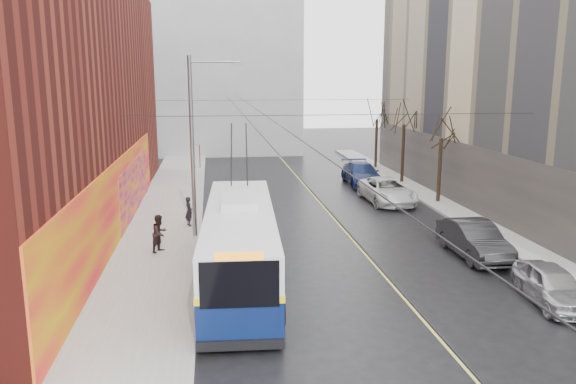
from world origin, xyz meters
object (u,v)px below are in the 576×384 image
Objects in this scene: parked_car_a at (552,285)px; pedestrian_a at (189,211)px; trolleybus at (240,243)px; parked_car_d at (362,174)px; streetlight_pole at (195,143)px; following_car at (238,195)px; parked_car_c at (387,191)px; tree_near at (442,126)px; tree_far at (377,110)px; pedestrian_b at (160,233)px; parked_car_b at (474,239)px; tree_mid at (404,114)px.

pedestrian_a is at bearing 144.93° from parked_car_a.
parked_car_d is (10.16, 19.34, -0.79)m from trolleybus.
streetlight_pole reaches higher than following_car.
streetlight_pole is 7.47m from trolleybus.
streetlight_pole is 1.58× the size of parked_car_c.
tree_near is at bearing 88.79° from parked_car_a.
tree_near is 14.00m from tree_far.
parked_car_c is at bearing -88.86° from parked_car_d.
trolleybus reaches higher than parked_car_d.
parked_car_c is 1.33× the size of following_car.
streetlight_pole is at bearing -127.12° from tree_far.
pedestrian_b is at bearing -147.39° from parked_car_c.
parked_car_d reaches higher than following_car.
trolleybus is at bearing 172.65° from pedestrian_a.
tree_far is at bearing 52.88° from streetlight_pole.
pedestrian_a is at bearing 153.14° from parked_car_b.
trolleybus is (-13.36, -26.49, -3.53)m from tree_far.
tree_far is 29.88m from trolleybus.
tree_mid is 1.64× the size of parked_car_a.
trolleybus is at bearing -116.77° from tree_far.
tree_far is at bearing 75.29° from parked_car_c.
parked_car_b is at bearing -87.38° from parked_car_d.
tree_near is 1.31× the size of parked_car_b.
parked_car_d is (-0.77, 22.97, 0.13)m from parked_car_a.
pedestrian_b is (-16.81, -8.46, -3.96)m from tree_near.
parked_car_c is 3.58× the size of pedestrian_a.
tree_near is 16.66m from pedestrian_a.
streetlight_pole is 16.28m from tree_near.
trolleybus is (-13.36, -19.49, -3.64)m from tree_mid.
parked_car_d is at bearing -177.33° from tree_mid.
pedestrian_a is (-15.66, -4.03, -4.03)m from tree_near.
tree_near reaches higher than pedestrian_b.
tree_near is 1.13× the size of parked_car_c.
following_car is 2.70× the size of pedestrian_a.
tree_far reaches higher than trolleybus.
parked_car_b is 0.86× the size of parked_car_d.
parked_car_c reaches higher than following_car.
parked_car_a is 19.89m from following_car.
following_car is at bearing 71.15° from streetlight_pole.
parked_car_a is (-2.43, -16.12, -4.28)m from tree_near.
tree_mid is at bearing -77.37° from pedestrian_a.
tree_far reaches higher than parked_car_a.
tree_near is at bearing -90.00° from tree_far.
trolleybus is 11.56m from parked_car_a.
streetlight_pole is 2.10× the size of following_car.
parked_car_c is (-3.20, 0.66, -4.19)m from tree_near.
pedestrian_a reaches higher than parked_car_a.
pedestrian_b reaches higher than parked_car_d.
streetlight_pole reaches higher than parked_car_b.
following_car is (-9.60, 0.18, -0.06)m from parked_car_c.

